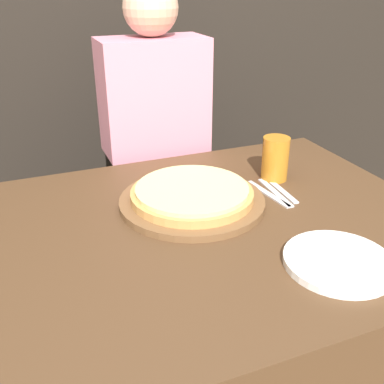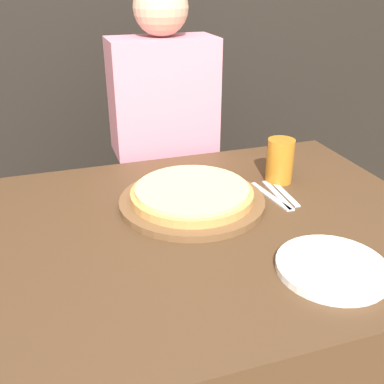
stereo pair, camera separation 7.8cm
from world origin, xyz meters
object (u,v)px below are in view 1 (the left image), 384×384
Objects in this scene: beer_glass at (275,157)px; dinner_knife at (275,192)px; pizza_on_board at (192,197)px; dinner_plate at (338,262)px; fork at (268,194)px; diner_person at (157,168)px; spoon at (282,191)px.

dinner_knife is (-0.05, -0.09, -0.07)m from beer_glass.
pizza_on_board reaches higher than dinner_knife.
dinner_plate is 0.38m from fork.
dinner_plate is (-0.11, -0.47, -0.07)m from beer_glass.
beer_glass is 0.10× the size of diner_person.
dinner_plate is 0.94m from diner_person.
diner_person is (-0.21, 0.54, -0.10)m from dinner_knife.
fork is at bearing 180.00° from dinner_knife.
spoon is (0.29, -0.03, -0.02)m from pizza_on_board.
dinner_plate reaches higher than spoon.
dinner_plate is 0.38m from dinner_knife.
pizza_on_board is 0.31× the size of diner_person.
dinner_knife is (0.06, 0.38, -0.01)m from dinner_plate.
dinner_plate is at bearing -81.06° from diner_person.
dinner_knife and spoon have the same top height.
dinner_knife is 0.02m from spoon.
beer_glass is at bearing 73.98° from spoon.
pizza_on_board is 2.47× the size of spoon.
beer_glass is at bearing 76.34° from dinner_plate.
fork is 1.00× the size of dinner_knife.
dinner_plate is at bearing -63.67° from pizza_on_board.
diner_person reaches higher than fork.
beer_glass reaches higher than dinner_plate.
beer_glass is 0.56× the size of dinner_plate.
beer_glass is 0.55m from diner_person.
beer_glass reaches higher than pizza_on_board.
beer_glass reaches higher than spoon.
beer_glass is at bearing 12.26° from pizza_on_board.
beer_glass is at bearing -59.92° from diner_person.
diner_person is at bearing 83.91° from pizza_on_board.
beer_glass is at bearing 61.15° from dinner_knife.
pizza_on_board is 2.10× the size of dinner_knife.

